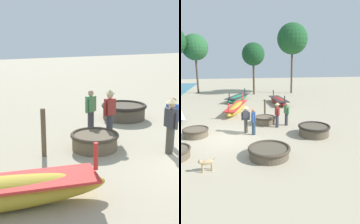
# 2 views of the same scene
# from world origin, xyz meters

# --- Properties ---
(ground_plane) EXTENTS (80.00, 80.00, 0.00)m
(ground_plane) POSITION_xyz_m (0.00, 0.00, 0.00)
(ground_plane) COLOR tan
(coracle_front_left) EXTENTS (1.97, 1.97, 0.49)m
(coracle_front_left) POSITION_xyz_m (1.97, -2.85, 0.27)
(coracle_front_left) COLOR brown
(coracle_front_left) RESTS_ON ground
(coracle_upturned) EXTENTS (1.50, 1.50, 0.47)m
(coracle_upturned) POSITION_xyz_m (-1.79, 0.59, 0.26)
(coracle_upturned) COLOR brown
(coracle_upturned) RESTS_ON ground
(coracle_tilted) EXTENTS (1.49, 1.49, 0.50)m
(coracle_tilted) POSITION_xyz_m (2.55, 2.51, 0.27)
(coracle_tilted) COLOR brown
(coracle_tilted) RESTS_ON ground
(coracle_nearest) EXTENTS (1.88, 1.88, 0.62)m
(coracle_nearest) POSITION_xyz_m (5.04, -0.38, 0.34)
(coracle_nearest) COLOR brown
(coracle_nearest) RESTS_ON ground
(long_boat_ochre_hull) EXTENTS (1.40, 4.35, 1.14)m
(long_boat_ochre_hull) POSITION_xyz_m (4.86, 9.08, 0.33)
(long_boat_ochre_hull) COLOR maroon
(long_boat_ochre_hull) RESTS_ON ground
(long_boat_green_hull) EXTENTS (2.89, 4.52, 1.12)m
(long_boat_green_hull) POSITION_xyz_m (0.87, 11.41, 0.33)
(long_boat_green_hull) COLOR #237551
(long_boat_green_hull) RESTS_ON ground
(long_boat_white_hull) EXTENTS (2.18, 5.45, 1.22)m
(long_boat_white_hull) POSITION_xyz_m (0.65, 6.36, 0.35)
(long_boat_white_hull) COLOR gold
(long_boat_white_hull) RESTS_ON ground
(fisherman_with_hat) EXTENTS (0.53, 0.36, 1.67)m
(fisherman_with_hat) POSITION_xyz_m (1.13, 0.78, 0.96)
(fisherman_with_hat) COLOR #4C473D
(fisherman_with_hat) RESTS_ON ground
(fisherman_standing_left) EXTENTS (0.33, 0.50, 1.57)m
(fisherman_standing_left) POSITION_xyz_m (3.92, 1.86, 0.84)
(fisherman_standing_left) COLOR #383842
(fisherman_standing_left) RESTS_ON ground
(fisherman_hauling) EXTENTS (0.28, 0.52, 1.57)m
(fisherman_hauling) POSITION_xyz_m (1.56, 0.32, 0.84)
(fisherman_hauling) COLOR #2D425B
(fisherman_hauling) RESTS_ON ground
(fisherman_by_coracle) EXTENTS (0.36, 0.53, 1.67)m
(fisherman_by_coracle) POSITION_xyz_m (3.21, 1.53, 0.96)
(fisherman_by_coracle) COLOR #383842
(fisherman_by_coracle) RESTS_ON ground
(dog) EXTENTS (0.67, 0.32, 0.55)m
(dog) POSITION_xyz_m (-0.73, -3.73, 0.37)
(dog) COLOR tan
(dog) RESTS_ON ground
(mooring_post_mid_beach) EXTENTS (0.14, 0.14, 1.41)m
(mooring_post_mid_beach) POSITION_xyz_m (2.77, 4.07, 0.70)
(mooring_post_mid_beach) COLOR brown
(mooring_post_mid_beach) RESTS_ON ground
(tree_leftmost) EXTENTS (3.29, 3.29, 7.50)m
(tree_leftmost) POSITION_xyz_m (-4.15, 17.89, 5.83)
(tree_leftmost) COLOR #4C3D2D
(tree_leftmost) RESTS_ON ground
(tree_left_mid) EXTENTS (2.80, 2.80, 6.38)m
(tree_left_mid) POSITION_xyz_m (3.02, 15.66, 4.95)
(tree_left_mid) COLOR #4C3D2D
(tree_left_mid) RESTS_ON ground
(tree_rightmost) EXTENTS (3.87, 3.87, 8.82)m
(tree_rightmost) POSITION_xyz_m (8.01, 15.96, 6.86)
(tree_rightmost) COLOR #4C3D2D
(tree_rightmost) RESTS_ON ground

